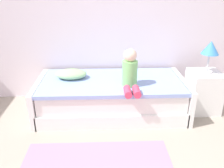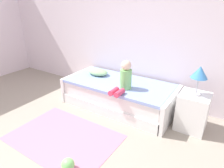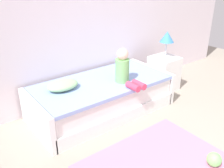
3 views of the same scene
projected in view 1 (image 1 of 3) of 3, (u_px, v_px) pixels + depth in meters
name	position (u px, v px, depth m)	size (l,w,h in m)	color
wall_rear	(107.00, 6.00, 3.54)	(7.20, 0.10, 2.90)	white
bed	(111.00, 96.00, 3.47)	(2.11, 1.00, 0.50)	white
nightstand	(203.00, 92.00, 3.49)	(0.44, 0.44, 0.60)	white
table_lamp	(210.00, 49.00, 3.24)	(0.24, 0.24, 0.45)	silver
child_figure	(130.00, 72.00, 3.09)	(0.20, 0.51, 0.50)	#7FC672
pillow	(71.00, 74.00, 3.41)	(0.44, 0.30, 0.13)	#99CC8C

